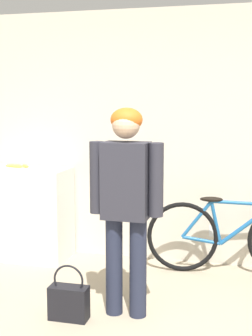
{
  "coord_description": "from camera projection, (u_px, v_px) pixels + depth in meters",
  "views": [
    {
      "loc": [
        0.82,
        -2.31,
        1.68
      ],
      "look_at": [
        -0.04,
        1.1,
        1.17
      ],
      "focal_mm": 50.0,
      "sensor_mm": 36.0,
      "label": 1
    }
  ],
  "objects": [
    {
      "name": "person",
      "position": [
        126.0,
        193.0,
        3.57
      ],
      "size": [
        0.58,
        0.25,
        1.63
      ],
      "rotation": [
        0.0,
        0.0,
        -0.02
      ],
      "color": "#23283D",
      "rests_on": "ground_plane"
    },
    {
      "name": "bicycle",
      "position": [
        233.0,
        237.0,
        4.53
      ],
      "size": [
        1.67,
        0.46,
        0.77
      ],
      "rotation": [
        0.0,
        0.0,
        0.1
      ],
      "color": "black",
      "rests_on": "ground_plane"
    },
    {
      "name": "banana",
      "position": [
        17.0,
        166.0,
        4.98
      ],
      "size": [
        0.29,
        0.08,
        0.04
      ],
      "color": "#EAD64C",
      "rests_on": "side_shelf"
    },
    {
      "name": "side_shelf",
      "position": [
        28.0,
        213.0,
        5.0
      ],
      "size": [
        0.87,
        0.5,
        0.97
      ],
      "color": "white",
      "rests_on": "ground_plane"
    },
    {
      "name": "handbag",
      "position": [
        69.0,
        301.0,
        3.61
      ],
      "size": [
        0.3,
        0.14,
        0.44
      ],
      "color": "black",
      "rests_on": "ground_plane"
    },
    {
      "name": "wall_back",
      "position": [
        162.0,
        138.0,
        4.84
      ],
      "size": [
        8.0,
        0.07,
        2.6
      ],
      "color": "beige",
      "rests_on": "ground_plane"
    }
  ]
}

